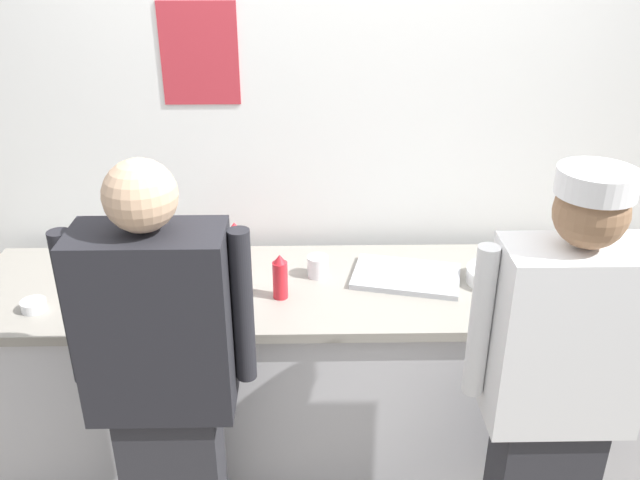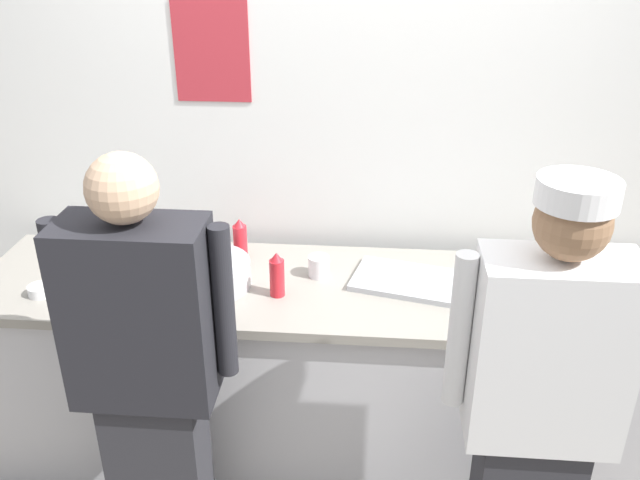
{
  "view_description": "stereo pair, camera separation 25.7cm",
  "coord_description": "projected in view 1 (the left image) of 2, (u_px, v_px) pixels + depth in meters",
  "views": [
    {
      "loc": [
        -0.11,
        -2.04,
        2.3
      ],
      "look_at": [
        -0.06,
        0.43,
        1.09
      ],
      "focal_mm": 37.6,
      "sensor_mm": 36.0,
      "label": 1
    },
    {
      "loc": [
        0.15,
        -2.03,
        2.3
      ],
      "look_at": [
        -0.06,
        0.43,
        1.09
      ],
      "focal_mm": 37.6,
      "sensor_mm": 36.0,
      "label": 2
    }
  ],
  "objects": [
    {
      "name": "prep_counter",
      "position": [
        334.0,
        372.0,
        2.99
      ],
      "size": [
        3.02,
        0.73,
        0.91
      ],
      "color": "silver",
      "rests_on": "ground"
    },
    {
      "name": "squeeze_bottle_spare",
      "position": [
        628.0,
        272.0,
        2.69
      ],
      "size": [
        0.06,
        0.06,
        0.2
      ],
      "color": "orange",
      "rests_on": "prep_counter"
    },
    {
      "name": "plate_stack_front",
      "position": [
        494.0,
        276.0,
        2.8
      ],
      "size": [
        0.23,
        0.23,
        0.06
      ],
      "color": "white",
      "rests_on": "prep_counter"
    },
    {
      "name": "ramekin_green_sauce",
      "position": [
        559.0,
        263.0,
        2.91
      ],
      "size": [
        0.08,
        0.08,
        0.05
      ],
      "color": "white",
      "rests_on": "prep_counter"
    },
    {
      "name": "mixing_bowl_steel",
      "position": [
        206.0,
        280.0,
        2.72
      ],
      "size": [
        0.37,
        0.37,
        0.11
      ],
      "primitive_type": "cylinder",
      "color": "#B7BABF",
      "rests_on": "prep_counter"
    },
    {
      "name": "ramekin_orange_sauce",
      "position": [
        103.0,
        267.0,
        2.89
      ],
      "size": [
        0.11,
        0.11,
        0.04
      ],
      "color": "white",
      "rests_on": "prep_counter"
    },
    {
      "name": "deli_cup",
      "position": [
        318.0,
        266.0,
        2.85
      ],
      "size": [
        0.09,
        0.09,
        0.09
      ],
      "primitive_type": "cylinder",
      "color": "white",
      "rests_on": "prep_counter"
    },
    {
      "name": "wall_back",
      "position": [
        331.0,
        126.0,
        3.01
      ],
      "size": [
        4.74,
        0.11,
        2.88
      ],
      "color": "white",
      "rests_on": "ground"
    },
    {
      "name": "squeeze_bottle_primary",
      "position": [
        235.0,
        244.0,
        2.92
      ],
      "size": [
        0.06,
        0.06,
        0.2
      ],
      "color": "red",
      "rests_on": "prep_counter"
    },
    {
      "name": "squeeze_bottle_secondary",
      "position": [
        280.0,
        277.0,
        2.66
      ],
      "size": [
        0.06,
        0.06,
        0.19
      ],
      "color": "red",
      "rests_on": "prep_counter"
    },
    {
      "name": "ramekin_yellow_sauce",
      "position": [
        34.0,
        305.0,
        2.61
      ],
      "size": [
        0.1,
        0.1,
        0.04
      ],
      "color": "white",
      "rests_on": "prep_counter"
    },
    {
      "name": "ramekin_red_sauce",
      "position": [
        111.0,
        287.0,
        2.73
      ],
      "size": [
        0.08,
        0.08,
        0.04
      ],
      "color": "white",
      "rests_on": "prep_counter"
    },
    {
      "name": "chef_center",
      "position": [
        556.0,
        393.0,
        2.19
      ],
      "size": [
        0.6,
        0.24,
        1.66
      ],
      "color": "#2D2D33",
      "rests_on": "ground"
    },
    {
      "name": "chef_near_left",
      "position": [
        164.0,
        385.0,
        2.23
      ],
      "size": [
        0.61,
        0.24,
        1.68
      ],
      "color": "#2D2D33",
      "rests_on": "ground"
    },
    {
      "name": "sheet_tray",
      "position": [
        406.0,
        276.0,
        2.84
      ],
      "size": [
        0.5,
        0.38,
        0.02
      ],
      "primitive_type": "cube",
      "rotation": [
        0.0,
        0.0,
        -0.24
      ],
      "color": "#B7BABF",
      "rests_on": "prep_counter"
    }
  ]
}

